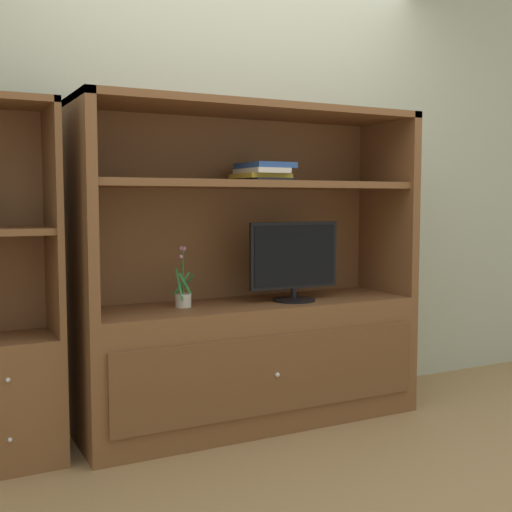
% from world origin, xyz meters
% --- Properties ---
extents(ground_plane, '(8.00, 8.00, 0.00)m').
position_xyz_m(ground_plane, '(0.00, 0.00, 0.00)').
color(ground_plane, '#99754C').
extents(painted_rear_wall, '(6.00, 0.10, 2.80)m').
position_xyz_m(painted_rear_wall, '(0.00, 0.75, 1.40)').
color(painted_rear_wall, '#ADB29E').
rests_on(painted_rear_wall, ground_plane).
extents(media_console, '(1.83, 0.55, 1.67)m').
position_xyz_m(media_console, '(0.00, 0.41, 0.51)').
color(media_console, brown).
rests_on(media_console, ground_plane).
extents(tv_monitor, '(0.53, 0.23, 0.42)m').
position_xyz_m(tv_monitor, '(0.22, 0.34, 0.87)').
color(tv_monitor, black).
rests_on(tv_monitor, media_console).
extents(potted_plant, '(0.09, 0.15, 0.31)m').
position_xyz_m(potted_plant, '(-0.38, 0.42, 0.71)').
color(potted_plant, beige).
rests_on(potted_plant, media_console).
extents(magazine_stack, '(0.27, 0.32, 0.10)m').
position_xyz_m(magazine_stack, '(0.06, 0.40, 1.33)').
color(magazine_stack, black).
rests_on(magazine_stack, media_console).
extents(bookshelf_tall, '(0.50, 0.38, 1.63)m').
position_xyz_m(bookshelf_tall, '(-1.24, 0.41, 0.54)').
color(bookshelf_tall, brown).
rests_on(bookshelf_tall, ground_plane).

